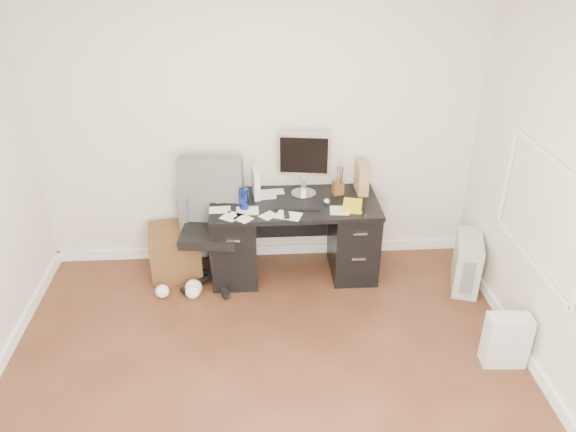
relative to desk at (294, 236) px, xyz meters
name	(u,v)px	position (x,y,z in m)	size (l,w,h in m)	color
ground	(268,407)	(-0.30, -1.65, -0.40)	(4.00, 4.00, 0.00)	#432215
room_shell	(269,191)	(-0.27, -1.62, 1.26)	(4.02, 4.02, 2.71)	silver
desk	(294,236)	(0.00, 0.00, 0.00)	(1.50, 0.70, 0.75)	black
loose_papers	(272,205)	(-0.20, -0.05, 0.35)	(1.10, 0.60, 0.00)	white
lcd_monitor	(304,165)	(0.09, 0.13, 0.65)	(0.48, 0.27, 0.60)	#B7B8BC
keyboard	(297,205)	(0.02, -0.09, 0.36)	(0.41, 0.14, 0.02)	black
computer_mouse	(327,202)	(0.28, -0.07, 0.38)	(0.06, 0.06, 0.06)	#B7B8BC
travel_mug	(244,199)	(-0.45, -0.10, 0.44)	(0.08, 0.08, 0.19)	navy
white_binder	(256,182)	(-0.34, 0.14, 0.49)	(0.11, 0.23, 0.27)	silver
magazine_file	(362,177)	(0.63, 0.17, 0.49)	(0.12, 0.24, 0.28)	#9D754C
pen_cup	(338,180)	(0.41, 0.14, 0.49)	(0.11, 0.11, 0.27)	brown
yellow_book	(353,206)	(0.50, -0.15, 0.37)	(0.18, 0.23, 0.04)	yellow
paper_remote	(289,215)	(-0.07, -0.25, 0.36)	(0.22, 0.17, 0.02)	white
office_chair	(210,226)	(-0.75, -0.08, 0.17)	(0.65, 0.65, 1.15)	#565956
pc_tower	(467,263)	(1.54, -0.31, -0.16)	(0.22, 0.49, 0.49)	#A8A598
shopping_bag	(506,340)	(1.49, -1.32, -0.18)	(0.32, 0.23, 0.43)	silver
wicker_basket	(176,251)	(-1.11, 0.07, -0.17)	(0.46, 0.46, 0.46)	#472F15
desk_printer	(351,252)	(0.57, 0.16, -0.30)	(0.32, 0.27, 0.19)	slate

